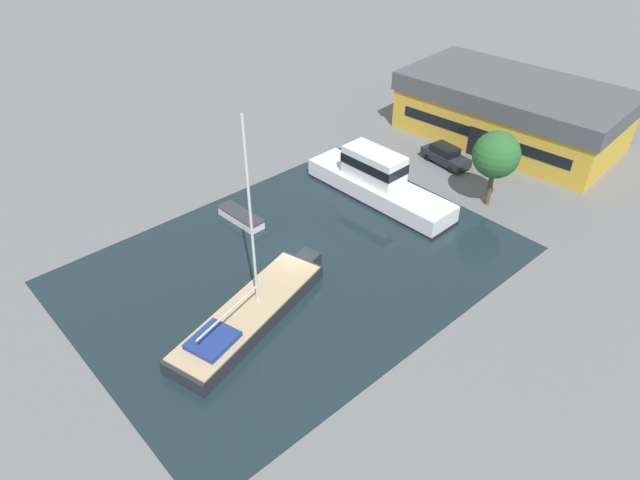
# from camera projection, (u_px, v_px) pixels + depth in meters

# --- Properties ---
(ground_plane) EXTENTS (440.00, 440.00, 0.00)m
(ground_plane) POSITION_uv_depth(u_px,v_px,m) (297.00, 264.00, 38.49)
(ground_plane) COLOR slate
(water_canal) EXTENTS (20.99, 28.58, 0.01)m
(water_canal) POSITION_uv_depth(u_px,v_px,m) (297.00, 264.00, 38.49)
(water_canal) COLOR #19282D
(water_canal) RESTS_ON ground
(warehouse_building) EXTENTS (20.55, 12.41, 5.46)m
(warehouse_building) POSITION_uv_depth(u_px,v_px,m) (511.00, 111.00, 52.54)
(warehouse_building) COLOR gold
(warehouse_building) RESTS_ON ground
(quay_tree_near_building) EXTENTS (3.55, 3.55, 6.05)m
(quay_tree_near_building) POSITION_uv_depth(u_px,v_px,m) (496.00, 155.00, 42.23)
(quay_tree_near_building) COLOR brown
(quay_tree_near_building) RESTS_ON ground
(parked_car) EXTENTS (4.61, 2.18, 1.62)m
(parked_car) POSITION_uv_depth(u_px,v_px,m) (445.00, 155.00, 49.58)
(parked_car) COLOR #1E2328
(parked_car) RESTS_ON ground
(sailboat_moored) EXTENTS (6.03, 12.90, 12.88)m
(sailboat_moored) POSITION_uv_depth(u_px,v_px,m) (251.00, 313.00, 33.80)
(sailboat_moored) COLOR #23282D
(sailboat_moored) RESTS_ON water_canal
(motor_cruiser) EXTENTS (13.15, 3.53, 3.87)m
(motor_cruiser) POSITION_uv_depth(u_px,v_px,m) (377.00, 182.00, 44.67)
(motor_cruiser) COLOR white
(motor_cruiser) RESTS_ON water_canal
(small_dinghy) EXTENTS (4.19, 1.54, 0.73)m
(small_dinghy) POSITION_uv_depth(u_px,v_px,m) (241.00, 217.00, 42.49)
(small_dinghy) COLOR white
(small_dinghy) RESTS_ON water_canal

